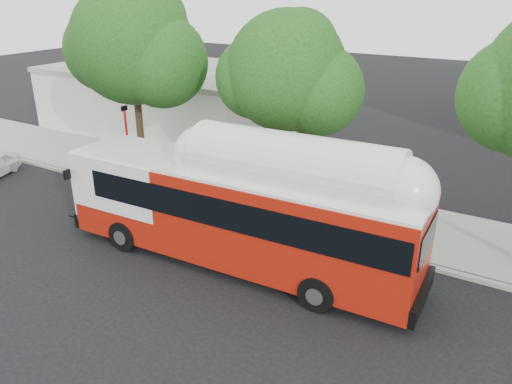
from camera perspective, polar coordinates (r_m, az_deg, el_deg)
ground at (r=17.93m, az=-3.09°, el=-9.16°), size 120.00×120.00×0.00m
sidewalk at (r=22.93m, az=5.92°, el=-1.56°), size 60.00×5.00×0.15m
curb_strip at (r=20.82m, az=2.86°, el=-4.10°), size 60.00×0.30×0.15m
red_curb_segment at (r=22.22m, az=-3.98°, el=-2.30°), size 10.00×0.32×0.16m
street_tree_left at (r=25.10m, az=-13.03°, el=15.65°), size 6.67×5.80×9.74m
street_tree_mid at (r=21.07m, az=4.55°, el=12.96°), size 5.75×5.00×8.62m
low_commercial_bldg at (r=35.63m, az=-9.60°, el=10.59°), size 16.20×10.20×4.25m
transit_bus at (r=17.59m, az=-2.04°, el=-2.60°), size 14.10×3.33×4.15m
signal_pole at (r=25.18m, az=-14.41°, el=5.06°), size 0.12×0.39×4.13m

